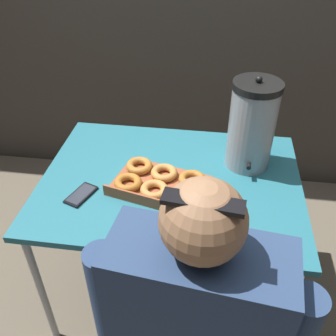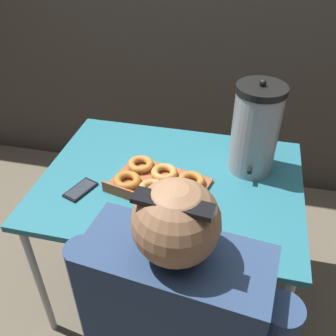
{
  "view_description": "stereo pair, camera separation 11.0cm",
  "coord_description": "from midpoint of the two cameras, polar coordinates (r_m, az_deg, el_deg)",
  "views": [
    {
      "loc": [
        0.16,
        -1.24,
        1.76
      ],
      "look_at": [
        -0.01,
        0.0,
        0.81
      ],
      "focal_mm": 40.0,
      "sensor_mm": 36.0,
      "label": 1
    },
    {
      "loc": [
        0.27,
        -1.22,
        1.76
      ],
      "look_at": [
        -0.01,
        0.0,
        0.81
      ],
      "focal_mm": 40.0,
      "sensor_mm": 36.0,
      "label": 2
    }
  ],
  "objects": [
    {
      "name": "ground_plane",
      "position": [
        2.16,
        1.85,
        -17.45
      ],
      "size": [
        12.0,
        12.0,
        0.0
      ],
      "primitive_type": "plane",
      "color": "brown"
    },
    {
      "name": "donut_box",
      "position": [
        1.55,
        0.56,
        -2.29
      ],
      "size": [
        0.44,
        0.35,
        0.05
      ],
      "rotation": [
        0.0,
        0.0,
        -0.24
      ],
      "color": "brown",
      "rests_on": "folding_table"
    },
    {
      "name": "folding_table",
      "position": [
        1.64,
        2.32,
        -3.24
      ],
      "size": [
        1.11,
        0.83,
        0.75
      ],
      "color": "#236675",
      "rests_on": "ground"
    },
    {
      "name": "cell_phone",
      "position": [
        1.58,
        -11.25,
        -3.31
      ],
      "size": [
        0.12,
        0.16,
        0.01
      ],
      "rotation": [
        0.0,
        0.0,
        -0.36
      ],
      "color": "black",
      "rests_on": "folding_table"
    },
    {
      "name": "coffee_urn",
      "position": [
        1.62,
        15.08,
        5.66
      ],
      "size": [
        0.2,
        0.23,
        0.42
      ],
      "color": "#939399",
      "rests_on": "folding_table"
    }
  ]
}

